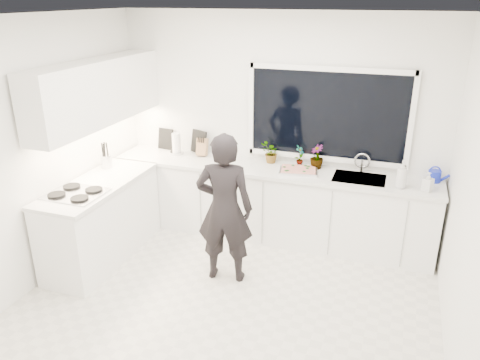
% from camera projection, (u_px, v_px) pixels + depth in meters
% --- Properties ---
extents(floor, '(4.00, 3.50, 0.02)m').
position_uv_depth(floor, '(229.00, 301.00, 4.69)').
color(floor, beige).
rests_on(floor, ground).
extents(wall_back, '(4.00, 0.02, 2.70)m').
position_uv_depth(wall_back, '(278.00, 126.00, 5.73)').
color(wall_back, white).
rests_on(wall_back, ground).
extents(wall_left, '(0.02, 3.50, 2.70)m').
position_uv_depth(wall_left, '(44.00, 152.00, 4.80)').
color(wall_left, white).
rests_on(wall_left, ground).
extents(wall_right, '(0.02, 3.50, 2.70)m').
position_uv_depth(wall_right, '(473.00, 206.00, 3.57)').
color(wall_right, white).
rests_on(wall_right, ground).
extents(ceiling, '(4.00, 3.50, 0.02)m').
position_uv_depth(ceiling, '(225.00, 14.00, 3.68)').
color(ceiling, white).
rests_on(ceiling, wall_back).
extents(window, '(1.80, 0.02, 1.00)m').
position_uv_depth(window, '(327.00, 115.00, 5.44)').
color(window, black).
rests_on(window, wall_back).
extents(base_cabinets_back, '(3.92, 0.58, 0.88)m').
position_uv_depth(base_cabinets_back, '(269.00, 204.00, 5.80)').
color(base_cabinets_back, white).
rests_on(base_cabinets_back, floor).
extents(base_cabinets_left, '(0.58, 1.60, 0.88)m').
position_uv_depth(base_cabinets_left, '(102.00, 222.00, 5.34)').
color(base_cabinets_left, white).
rests_on(base_cabinets_left, floor).
extents(countertop_back, '(3.94, 0.62, 0.04)m').
position_uv_depth(countertop_back, '(270.00, 169.00, 5.62)').
color(countertop_back, silver).
rests_on(countertop_back, base_cabinets_back).
extents(countertop_left, '(0.62, 1.60, 0.04)m').
position_uv_depth(countertop_left, '(98.00, 184.00, 5.17)').
color(countertop_left, silver).
rests_on(countertop_left, base_cabinets_left).
extents(upper_cabinets, '(0.34, 2.10, 0.70)m').
position_uv_depth(upper_cabinets, '(98.00, 92.00, 5.16)').
color(upper_cabinets, white).
rests_on(upper_cabinets, wall_left).
extents(sink, '(0.58, 0.42, 0.14)m').
position_uv_depth(sink, '(359.00, 182.00, 5.32)').
color(sink, silver).
rests_on(sink, countertop_back).
extents(faucet, '(0.03, 0.03, 0.22)m').
position_uv_depth(faucet, '(362.00, 163.00, 5.43)').
color(faucet, silver).
rests_on(faucet, countertop_back).
extents(stovetop, '(0.56, 0.48, 0.03)m').
position_uv_depth(stovetop, '(76.00, 193.00, 4.86)').
color(stovetop, black).
rests_on(stovetop, countertop_left).
extents(person, '(0.65, 0.48, 1.62)m').
position_uv_depth(person, '(224.00, 209.00, 4.79)').
color(person, black).
rests_on(person, floor).
extents(pizza_tray, '(0.49, 0.40, 0.03)m').
position_uv_depth(pizza_tray, '(298.00, 170.00, 5.48)').
color(pizza_tray, silver).
rests_on(pizza_tray, countertop_back).
extents(pizza, '(0.44, 0.35, 0.01)m').
position_uv_depth(pizza, '(298.00, 169.00, 5.47)').
color(pizza, red).
rests_on(pizza, pizza_tray).
extents(watering_can, '(0.15, 0.15, 0.13)m').
position_uv_depth(watering_can, '(434.00, 176.00, 5.17)').
color(watering_can, '#1221AE').
rests_on(watering_can, countertop_back).
extents(paper_towel_roll, '(0.14, 0.14, 0.26)m').
position_uv_depth(paper_towel_roll, '(176.00, 144.00, 6.05)').
color(paper_towel_roll, white).
rests_on(paper_towel_roll, countertop_back).
extents(knife_block, '(0.14, 0.11, 0.22)m').
position_uv_depth(knife_block, '(202.00, 147.00, 5.99)').
color(knife_block, '#9A7947').
rests_on(knife_block, countertop_back).
extents(utensil_crock, '(0.15, 0.15, 0.16)m').
position_uv_depth(utensil_crock, '(106.00, 161.00, 5.58)').
color(utensil_crock, '#BAB9BE').
rests_on(utensil_crock, countertop_left).
extents(picture_frame_large, '(0.22, 0.05, 0.28)m').
position_uv_depth(picture_frame_large, '(166.00, 139.00, 6.24)').
color(picture_frame_large, black).
rests_on(picture_frame_large, countertop_back).
extents(picture_frame_small, '(0.24, 0.11, 0.30)m').
position_uv_depth(picture_frame_small, '(199.00, 142.00, 6.09)').
color(picture_frame_small, black).
rests_on(picture_frame_small, countertop_back).
extents(herb_plants, '(0.81, 0.29, 0.29)m').
position_uv_depth(herb_plants, '(290.00, 155.00, 5.65)').
color(herb_plants, '#26662D').
rests_on(herb_plants, countertop_back).
extents(soap_bottles, '(0.40, 0.13, 0.31)m').
position_uv_depth(soap_bottles, '(410.00, 177.00, 4.95)').
color(soap_bottles, '#D8BF66').
rests_on(soap_bottles, countertop_back).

